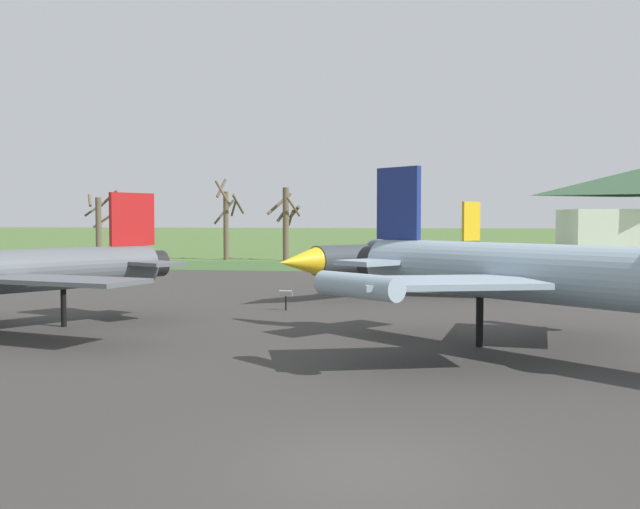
# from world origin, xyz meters

# --- Properties ---
(ground_plane) EXTENTS (600.00, 600.00, 0.00)m
(ground_plane) POSITION_xyz_m (0.00, 0.00, 0.00)
(ground_plane) COLOR #4C6B33
(asphalt_apron) EXTENTS (77.68, 52.83, 0.05)m
(asphalt_apron) POSITION_xyz_m (0.00, 15.85, 0.03)
(asphalt_apron) COLOR #383533
(asphalt_apron) RESTS_ON ground
(grass_verge_strip) EXTENTS (137.68, 12.00, 0.06)m
(grass_verge_strip) POSITION_xyz_m (0.00, 48.27, 0.03)
(grass_verge_strip) COLOR #3C5C2E
(grass_verge_strip) RESTS_ON ground
(jet_fighter_front_left) EXTENTS (11.49, 12.94, 4.95)m
(jet_fighter_front_left) POSITION_xyz_m (-1.06, 26.50, 2.07)
(jet_fighter_front_left) COLOR #33383D
(jet_fighter_front_left) RESTS_ON ground
(info_placard_front_left) EXTENTS (0.56, 0.23, 0.91)m
(info_placard_front_left) POSITION_xyz_m (-5.46, 19.36, 0.58)
(info_placard_front_left) COLOR black
(info_placard_front_left) RESTS_ON ground
(jet_fighter_rear_left) EXTENTS (14.86, 13.84, 5.73)m
(jet_fighter_rear_left) POSITION_xyz_m (4.93, 9.34, 2.47)
(jet_fighter_rear_left) COLOR #8EA3B2
(jet_fighter_rear_left) RESTS_ON ground
(bare_tree_far_left) EXTENTS (3.49, 2.96, 6.74)m
(bare_tree_far_left) POSITION_xyz_m (-31.04, 53.97, 3.52)
(bare_tree_far_left) COLOR brown
(bare_tree_far_left) RESTS_ON ground
(bare_tree_left_of_center) EXTENTS (2.93, 2.89, 7.88)m
(bare_tree_left_of_center) POSITION_xyz_m (-19.40, 57.07, 4.01)
(bare_tree_left_of_center) COLOR brown
(bare_tree_left_of_center) RESTS_ON ground
(bare_tree_center) EXTENTS (3.43, 3.33, 6.95)m
(bare_tree_center) POSITION_xyz_m (-13.53, 57.08, 3.83)
(bare_tree_center) COLOR brown
(bare_tree_center) RESTS_ON ground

